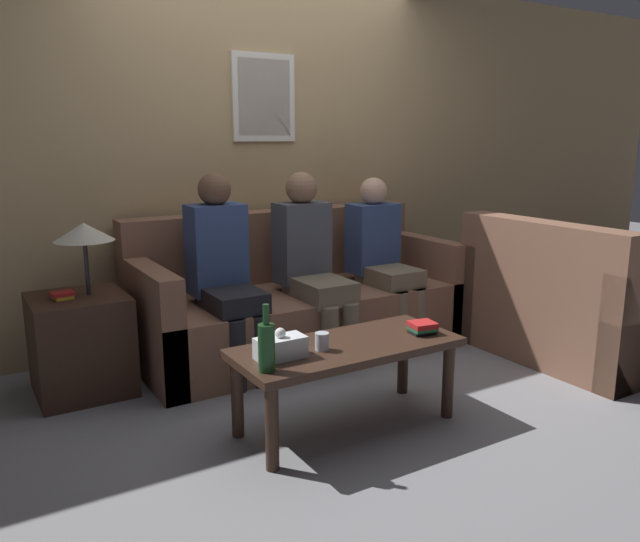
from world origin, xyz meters
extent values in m
plane|color=gray|center=(0.00, 0.00, 0.00)|extent=(16.00, 16.00, 0.00)
cube|color=tan|center=(0.00, 1.04, 1.30)|extent=(9.00, 0.06, 2.60)
cube|color=silver|center=(0.00, 1.00, 1.70)|extent=(0.48, 0.02, 0.60)
cube|color=beige|center=(0.00, 0.99, 1.70)|extent=(0.40, 0.01, 0.52)
cube|color=brown|center=(0.00, 0.50, 0.21)|extent=(2.20, 0.93, 0.43)
cube|color=brown|center=(0.00, 0.86, 0.67)|extent=(2.20, 0.20, 0.50)
cube|color=brown|center=(-1.03, 0.50, 0.35)|extent=(0.14, 0.93, 0.70)
cube|color=brown|center=(1.03, 0.50, 0.35)|extent=(0.14, 0.93, 0.70)
cube|color=brown|center=(1.52, -0.54, 0.21)|extent=(0.93, 1.24, 0.43)
cube|color=brown|center=(1.15, -0.54, 0.67)|extent=(0.20, 1.24, 0.50)
cube|color=brown|center=(1.52, 0.01, 0.35)|extent=(0.93, 0.14, 0.70)
cube|color=#382319|center=(-0.38, -0.64, 0.42)|extent=(1.14, 0.49, 0.04)
cylinder|color=#382319|center=(-0.89, -0.82, 0.20)|extent=(0.06, 0.06, 0.40)
cylinder|color=#382319|center=(0.13, -0.82, 0.20)|extent=(0.06, 0.06, 0.40)
cylinder|color=#382319|center=(-0.89, -0.45, 0.20)|extent=(0.06, 0.06, 0.40)
cylinder|color=#382319|center=(0.13, -0.45, 0.20)|extent=(0.06, 0.06, 0.40)
cube|color=#382319|center=(-1.43, 0.51, 0.28)|extent=(0.51, 0.51, 0.57)
cylinder|color=#262628|center=(-1.36, 0.51, 0.73)|extent=(0.02, 0.02, 0.33)
cone|color=beige|center=(-1.36, 0.51, 0.92)|extent=(0.33, 0.33, 0.10)
cube|color=gold|center=(-1.50, 0.48, 0.58)|extent=(0.11, 0.10, 0.02)
cube|color=red|center=(-1.50, 0.48, 0.60)|extent=(0.13, 0.10, 0.02)
cylinder|color=#19421E|center=(-0.88, -0.76, 0.54)|extent=(0.07, 0.07, 0.21)
cylinder|color=#19421E|center=(-0.88, -0.76, 0.69)|extent=(0.03, 0.03, 0.09)
cylinder|color=silver|center=(-0.54, -0.66, 0.48)|extent=(0.07, 0.07, 0.09)
cube|color=black|center=(0.04, -0.71, 0.45)|extent=(0.14, 0.09, 0.02)
cube|color=#237547|center=(0.04, -0.71, 0.46)|extent=(0.14, 0.14, 0.02)
cube|color=red|center=(0.04, -0.71, 0.48)|extent=(0.14, 0.14, 0.03)
cube|color=silver|center=(-0.76, -0.65, 0.49)|extent=(0.23, 0.12, 0.10)
sphere|color=white|center=(-0.76, -0.65, 0.56)|extent=(0.05, 0.05, 0.05)
cube|color=black|center=(-0.60, 0.27, 0.48)|extent=(0.31, 0.44, 0.14)
cylinder|color=black|center=(-0.67, 0.05, 0.21)|extent=(0.11, 0.11, 0.43)
cylinder|color=black|center=(-0.52, 0.05, 0.21)|extent=(0.11, 0.11, 0.43)
cube|color=#33477A|center=(-0.60, 0.49, 0.75)|extent=(0.34, 0.22, 0.56)
sphere|color=brown|center=(-0.60, 0.49, 1.12)|extent=(0.20, 0.20, 0.20)
cube|color=#756651|center=(0.00, 0.24, 0.48)|extent=(0.31, 0.47, 0.14)
cylinder|color=#756651|center=(-0.08, 0.01, 0.21)|extent=(0.11, 0.11, 0.43)
cylinder|color=#756651|center=(0.08, 0.01, 0.21)|extent=(0.11, 0.11, 0.43)
cube|color=#474C56|center=(0.00, 0.48, 0.74)|extent=(0.34, 0.22, 0.53)
sphere|color=#8C664C|center=(0.00, 0.48, 1.11)|extent=(0.21, 0.21, 0.21)
cube|color=#756651|center=(0.60, 0.29, 0.48)|extent=(0.31, 0.42, 0.14)
cylinder|color=#756651|center=(0.52, 0.07, 0.21)|extent=(0.11, 0.11, 0.43)
cylinder|color=#756651|center=(0.67, 0.07, 0.21)|extent=(0.11, 0.11, 0.43)
cube|color=#33477A|center=(0.60, 0.50, 0.72)|extent=(0.34, 0.22, 0.49)
sphere|color=tan|center=(0.60, 0.50, 1.06)|extent=(0.19, 0.19, 0.19)
camera|label=1|loc=(-2.02, -3.07, 1.44)|focal=35.00mm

